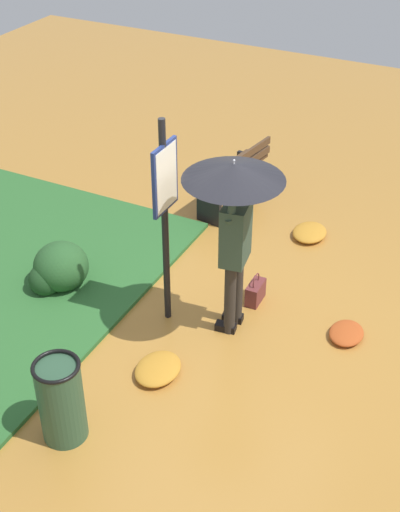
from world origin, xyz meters
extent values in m
plane|color=#B27A33|center=(0.00, 0.00, 0.00)|extent=(18.00, 18.00, 0.00)
cylinder|color=#2D2823|center=(-0.20, 0.03, 0.43)|extent=(0.12, 0.12, 0.86)
cylinder|color=#2D2823|center=(-0.02, 0.03, 0.43)|extent=(0.12, 0.12, 0.86)
cube|color=black|center=(-0.20, -0.01, 0.04)|extent=(0.14, 0.23, 0.08)
cube|color=black|center=(-0.02, -0.01, 0.04)|extent=(0.14, 0.23, 0.08)
cube|color=#334738|center=(-0.11, 0.03, 1.18)|extent=(0.41, 0.30, 0.64)
sphere|color=tan|center=(-0.11, 0.03, 1.64)|extent=(0.20, 0.20, 0.20)
ellipsoid|color=black|center=(-0.11, 0.03, 1.67)|extent=(0.20, 0.20, 0.15)
cylinder|color=#334738|center=(-0.32, 0.00, 1.39)|extent=(0.18, 0.13, 0.18)
cylinder|color=#334738|center=(-0.28, -0.01, 1.48)|extent=(0.24, 0.11, 0.33)
cube|color=black|center=(-0.20, 0.01, 1.62)|extent=(0.07, 0.03, 0.14)
cylinder|color=#334738|center=(0.05, 0.03, 1.42)|extent=(0.11, 0.10, 0.09)
cylinder|color=#334738|center=(0.04, 0.04, 1.51)|extent=(0.10, 0.09, 0.23)
cylinder|color=#A5A5AD|center=(0.03, 0.05, 1.83)|extent=(0.02, 0.02, 0.41)
cone|color=black|center=(0.03, 0.05, 1.92)|extent=(0.96, 0.96, 0.16)
sphere|color=#A5A5AD|center=(0.03, 0.05, 2.03)|extent=(0.02, 0.02, 0.02)
cylinder|color=black|center=(0.05, -0.67, 1.15)|extent=(0.07, 0.07, 2.30)
cube|color=navy|center=(0.05, -0.66, 1.70)|extent=(0.44, 0.04, 0.70)
cube|color=silver|center=(0.05, -0.64, 1.70)|extent=(0.38, 0.01, 0.64)
cube|color=brown|center=(-0.62, 0.07, 0.12)|extent=(0.30, 0.15, 0.24)
torus|color=brown|center=(-0.62, 0.07, 0.28)|extent=(0.18, 0.02, 0.18)
cube|color=black|center=(-3.17, -1.12, 0.22)|extent=(0.11, 0.36, 0.44)
cube|color=black|center=(-1.89, -1.12, 0.22)|extent=(0.11, 0.36, 0.44)
cube|color=#513823|center=(-2.53, -1.24, 0.46)|extent=(1.40, 0.31, 0.04)
cube|color=#513823|center=(-2.53, -1.12, 0.46)|extent=(1.40, 0.31, 0.04)
cube|color=#513823|center=(-2.53, -1.00, 0.46)|extent=(1.40, 0.31, 0.04)
cube|color=#513823|center=(-2.53, -0.95, 0.56)|extent=(1.39, 0.25, 0.10)
cube|color=#513823|center=(-2.53, -0.95, 0.70)|extent=(1.39, 0.25, 0.10)
cylinder|color=#2D5138|center=(1.91, -0.69, 0.40)|extent=(0.40, 0.40, 0.80)
torus|color=black|center=(1.91, -0.69, 0.82)|extent=(0.42, 0.42, 0.04)
ellipsoid|color=#285628|center=(0.12, -2.01, 0.28)|extent=(0.63, 0.63, 0.56)
ellipsoid|color=#1E421E|center=(0.31, -2.10, 0.19)|extent=(0.38, 0.38, 0.38)
ellipsoid|color=#C68428|center=(0.88, -0.33, 0.06)|extent=(0.54, 0.43, 0.12)
ellipsoid|color=#B74C1E|center=(-0.49, 1.17, 0.05)|extent=(0.44, 0.35, 0.10)
ellipsoid|color=#C68428|center=(-2.17, 0.17, 0.06)|extent=(0.52, 0.42, 0.12)
camera|label=1|loc=(5.17, 2.29, 4.83)|focal=48.90mm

